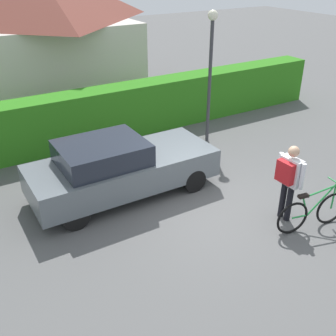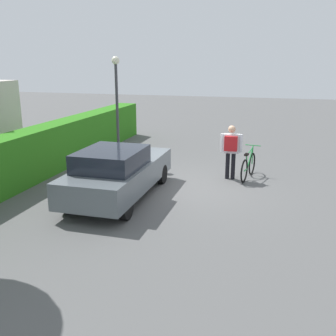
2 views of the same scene
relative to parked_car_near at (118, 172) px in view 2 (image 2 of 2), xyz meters
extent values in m
plane|color=#545454|center=(1.45, -1.59, -0.73)|extent=(60.00, 60.00, 0.00)
cube|color=#2C7819|center=(1.45, 3.29, 0.05)|extent=(15.31, 0.90, 1.56)
cube|color=slate|center=(0.10, 0.00, -0.11)|extent=(4.35, 1.72, 0.66)
cube|color=#1E232D|center=(-0.39, 0.00, 0.46)|extent=(1.89, 1.51, 0.48)
cylinder|color=black|center=(1.58, 0.77, -0.44)|extent=(0.58, 0.18, 0.58)
cylinder|color=black|center=(1.58, -0.77, -0.44)|extent=(0.58, 0.18, 0.58)
cylinder|color=black|center=(-1.37, 0.77, -0.44)|extent=(0.58, 0.18, 0.58)
cylinder|color=black|center=(-1.37, -0.77, -0.44)|extent=(0.58, 0.18, 0.58)
torus|color=black|center=(3.29, -3.35, -0.36)|extent=(0.73, 0.17, 0.73)
torus|color=black|center=(2.33, -3.18, -0.36)|extent=(0.73, 0.17, 0.73)
cylinder|color=#268C3F|center=(2.99, -3.30, -0.08)|extent=(0.63, 0.14, 0.63)
cylinder|color=#268C3F|center=(2.60, -3.23, -0.14)|extent=(0.23, 0.07, 0.49)
cylinder|color=#268C3F|center=(2.87, -3.28, 0.13)|extent=(0.75, 0.16, 0.15)
cylinder|color=#268C3F|center=(2.51, -3.21, -0.37)|extent=(0.37, 0.10, 0.05)
cylinder|color=#268C3F|center=(3.29, -3.35, -0.07)|extent=(0.04, 0.04, 0.59)
cube|color=black|center=(2.51, -3.21, 0.12)|extent=(0.23, 0.14, 0.06)
cylinder|color=#268C3F|center=(3.29, -3.35, 0.26)|extent=(0.11, 0.50, 0.03)
cylinder|color=black|center=(2.61, -2.63, -0.30)|extent=(0.13, 0.13, 0.85)
cylinder|color=black|center=(2.61, -2.81, -0.30)|extent=(0.13, 0.13, 0.85)
cube|color=silver|center=(2.61, -2.72, 0.42)|extent=(0.21, 0.50, 0.60)
sphere|color=tan|center=(2.61, -2.72, 0.87)|extent=(0.23, 0.23, 0.23)
cylinder|color=silver|center=(2.60, -2.42, 0.44)|extent=(0.09, 0.09, 0.57)
cylinder|color=silver|center=(2.62, -3.02, 0.44)|extent=(0.09, 0.09, 0.57)
cube|color=#AE191E|center=(2.45, -2.72, 0.45)|extent=(0.17, 0.40, 0.46)
cylinder|color=#38383D|center=(3.64, 1.52, 1.03)|extent=(0.10, 0.10, 3.53)
sphere|color=#F2EDCC|center=(3.64, 1.52, 2.92)|extent=(0.28, 0.28, 0.28)
cylinder|color=red|center=(0.83, 1.47, -0.38)|extent=(0.20, 0.20, 0.70)
sphere|color=red|center=(0.83, 1.47, -0.01)|extent=(0.18, 0.18, 0.18)
camera|label=1|loc=(-3.29, -7.62, 4.33)|focal=43.06mm
camera|label=2|loc=(-9.39, -4.08, 2.92)|focal=41.75mm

